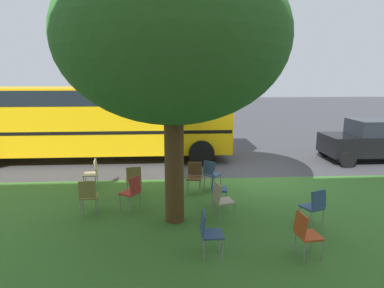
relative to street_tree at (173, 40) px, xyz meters
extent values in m
plane|color=#424247|center=(-2.46, -3.28, -4.07)|extent=(80.00, 80.00, 0.00)
cube|color=#3D752D|center=(-2.46, -0.08, -4.07)|extent=(48.00, 6.00, 0.01)
cylinder|color=brown|center=(0.00, 0.00, -2.61)|extent=(0.44, 0.44, 2.92)
ellipsoid|color=#2D6B28|center=(0.00, 0.00, 0.02)|extent=(4.89, 4.89, 3.61)
cube|color=#335184|center=(-1.16, -2.13, -3.63)|extent=(0.58, 0.58, 0.04)
cube|color=#335184|center=(-1.04, -2.00, -3.39)|extent=(0.35, 0.33, 0.40)
cylinder|color=gray|center=(-1.40, -2.14, -3.86)|extent=(0.02, 0.02, 0.42)
cylinder|color=gray|center=(-1.14, -2.38, -3.86)|extent=(0.02, 0.02, 0.42)
cylinder|color=gray|center=(-1.18, -1.88, -3.86)|extent=(0.02, 0.02, 0.42)
cylinder|color=gray|center=(-0.91, -2.13, -3.86)|extent=(0.02, 0.02, 0.42)
cube|color=olive|center=(1.13, -1.68, -3.63)|extent=(0.48, 0.47, 0.04)
cube|color=olive|center=(1.10, -1.51, -3.39)|extent=(0.41, 0.15, 0.40)
cylinder|color=gray|center=(0.98, -1.88, -3.86)|extent=(0.02, 0.02, 0.42)
cylinder|color=gray|center=(1.34, -1.82, -3.86)|extent=(0.02, 0.02, 0.42)
cylinder|color=gray|center=(0.92, -1.55, -3.86)|extent=(0.02, 0.02, 0.42)
cylinder|color=gray|center=(1.28, -1.48, -3.86)|extent=(0.02, 0.02, 0.42)
cube|color=#335184|center=(-1.18, -0.84, -3.63)|extent=(0.46, 0.48, 0.04)
cube|color=#335184|center=(-1.00, -0.87, -3.39)|extent=(0.15, 0.41, 0.40)
cylinder|color=gray|center=(-1.32, -0.64, -3.86)|extent=(0.02, 0.02, 0.42)
cylinder|color=gray|center=(-1.38, -0.99, -3.86)|extent=(0.02, 0.02, 0.42)
cylinder|color=gray|center=(-0.98, -0.69, -3.86)|extent=(0.02, 0.02, 0.42)
cylinder|color=gray|center=(-1.04, -1.05, -3.86)|extent=(0.02, 0.02, 0.42)
cube|color=#ADA393|center=(-1.17, 0.00, -3.63)|extent=(0.49, 0.50, 0.04)
cube|color=#ADA393|center=(-0.99, 0.04, -3.39)|extent=(0.17, 0.41, 0.40)
cylinder|color=gray|center=(-1.37, 0.13, -3.86)|extent=(0.02, 0.02, 0.42)
cylinder|color=gray|center=(-1.29, -0.22, -3.86)|extent=(0.02, 0.02, 0.42)
cylinder|color=gray|center=(-1.04, 0.21, -3.86)|extent=(0.02, 0.02, 0.42)
cylinder|color=gray|center=(-0.96, -0.14, -3.86)|extent=(0.02, 0.02, 0.42)
cube|color=#335184|center=(-0.68, 1.60, -3.63)|extent=(0.40, 0.42, 0.04)
cube|color=#335184|center=(-0.50, 1.60, -3.39)|extent=(0.09, 0.40, 0.40)
cylinder|color=gray|center=(-0.85, 1.78, -3.86)|extent=(0.02, 0.02, 0.42)
cylinder|color=gray|center=(-0.85, 1.42, -3.86)|extent=(0.02, 0.02, 0.42)
cylinder|color=gray|center=(-0.51, 1.78, -3.86)|extent=(0.02, 0.02, 0.42)
cylinder|color=gray|center=(-0.51, 1.42, -3.86)|extent=(0.02, 0.02, 0.42)
cube|color=olive|center=(2.09, -0.52, -3.63)|extent=(0.46, 0.44, 0.04)
cube|color=olive|center=(2.07, -0.34, -3.39)|extent=(0.41, 0.12, 0.40)
cylinder|color=gray|center=(1.93, -0.71, -3.86)|extent=(0.02, 0.02, 0.42)
cylinder|color=gray|center=(2.29, -0.67, -3.86)|extent=(0.02, 0.02, 0.42)
cylinder|color=gray|center=(1.90, -0.37, -3.86)|extent=(0.02, 0.02, 0.42)
cylinder|color=gray|center=(2.25, -0.33, -3.86)|extent=(0.02, 0.02, 0.42)
cube|color=beige|center=(2.49, -2.39, -3.63)|extent=(0.44, 0.45, 0.04)
cube|color=beige|center=(2.31, -2.40, -3.39)|extent=(0.12, 0.41, 0.40)
cylinder|color=gray|center=(2.68, -2.55, -3.86)|extent=(0.02, 0.02, 0.42)
cylinder|color=gray|center=(2.65, -2.19, -3.86)|extent=(0.02, 0.02, 0.42)
cylinder|color=gray|center=(2.34, -2.58, -3.86)|extent=(0.02, 0.02, 0.42)
cylinder|color=gray|center=(2.31, -2.22, -3.86)|extent=(0.02, 0.02, 0.42)
cube|color=#335184|center=(-3.07, 0.47, -3.63)|extent=(0.54, 0.53, 0.04)
cube|color=#335184|center=(-3.14, 0.64, -3.39)|extent=(0.40, 0.23, 0.40)
cylinder|color=gray|center=(-3.18, 0.25, -3.86)|extent=(0.02, 0.02, 0.42)
cylinder|color=gray|center=(-2.84, 0.38, -3.86)|extent=(0.02, 0.02, 0.42)
cylinder|color=gray|center=(-3.30, 0.57, -3.86)|extent=(0.02, 0.02, 0.42)
cylinder|color=gray|center=(-2.97, 0.70, -3.86)|extent=(0.02, 0.02, 0.42)
cube|color=#B7332D|center=(1.12, -0.71, -3.63)|extent=(0.56, 0.57, 0.04)
cube|color=#B7332D|center=(0.97, -0.62, -3.39)|extent=(0.28, 0.39, 0.40)
cylinder|color=gray|center=(1.18, -0.95, -3.86)|extent=(0.02, 0.02, 0.42)
cylinder|color=gray|center=(1.36, -0.65, -3.86)|extent=(0.02, 0.02, 0.42)
cylinder|color=gray|center=(0.89, -0.78, -3.86)|extent=(0.02, 0.02, 0.42)
cylinder|color=gray|center=(1.07, -0.47, -3.86)|extent=(0.02, 0.02, 0.42)
cube|color=brown|center=(-0.58, -1.81, -3.63)|extent=(0.49, 0.48, 0.04)
cube|color=brown|center=(-0.62, -1.98, -3.39)|extent=(0.41, 0.17, 0.40)
cylinder|color=gray|center=(-0.37, -1.68, -3.86)|extent=(0.02, 0.02, 0.42)
cylinder|color=gray|center=(-0.72, -1.61, -3.86)|extent=(0.02, 0.02, 0.42)
cylinder|color=gray|center=(-0.44, -2.01, -3.86)|extent=(0.02, 0.02, 0.42)
cylinder|color=gray|center=(-0.79, -1.94, -3.86)|extent=(0.02, 0.02, 0.42)
cube|color=#C64C1E|center=(-2.45, 1.78, -3.63)|extent=(0.44, 0.46, 0.04)
cube|color=#C64C1E|center=(-2.28, 1.80, -3.39)|extent=(0.13, 0.41, 0.40)
cylinder|color=gray|center=(-2.64, 1.94, -3.86)|extent=(0.02, 0.02, 0.42)
cylinder|color=gray|center=(-2.60, 1.58, -3.86)|extent=(0.02, 0.02, 0.42)
cylinder|color=gray|center=(-2.30, 1.97, -3.86)|extent=(0.02, 0.02, 0.42)
cylinder|color=gray|center=(-2.27, 1.62, -3.86)|extent=(0.02, 0.02, 0.42)
cube|color=black|center=(-7.80, -4.97, -3.39)|extent=(3.70, 1.64, 0.76)
cube|color=#1E232B|center=(-7.95, -4.97, -2.74)|extent=(1.90, 1.44, 0.64)
cylinder|color=black|center=(-6.40, -4.10, -3.77)|extent=(0.60, 0.18, 0.60)
cylinder|color=black|center=(-6.40, -5.84, -3.77)|extent=(0.60, 0.18, 0.60)
cube|color=yellow|center=(2.94, -5.97, -2.44)|extent=(10.40, 2.44, 2.50)
cube|color=black|center=(2.94, -5.97, -2.79)|extent=(10.30, 2.46, 0.12)
cube|color=black|center=(2.94, -5.97, -1.54)|extent=(10.30, 2.46, 0.56)
cylinder|color=black|center=(6.94, -7.23, -3.59)|extent=(0.96, 0.28, 0.96)
cylinder|color=black|center=(-1.06, -4.71, -3.59)|extent=(0.96, 0.28, 0.96)
cylinder|color=black|center=(-1.06, -7.23, -3.59)|extent=(0.96, 0.28, 0.96)
camera|label=1|loc=(0.06, 7.22, -0.73)|focal=30.77mm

